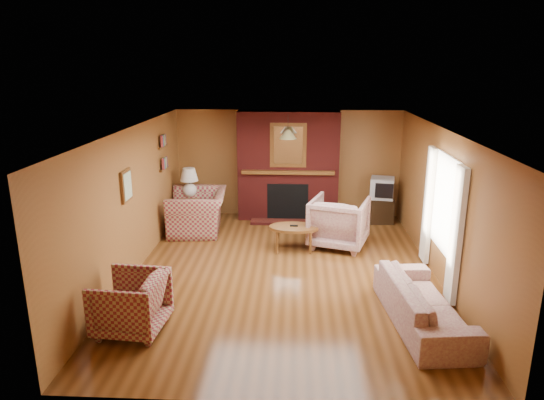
# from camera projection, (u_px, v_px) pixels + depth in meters

# --- Properties ---
(floor) EXTENTS (6.50, 6.50, 0.00)m
(floor) POSITION_uv_depth(u_px,v_px,m) (284.00, 272.00, 8.14)
(floor) COLOR #4B2A10
(floor) RESTS_ON ground
(ceiling) EXTENTS (6.50, 6.50, 0.00)m
(ceiling) POSITION_uv_depth(u_px,v_px,m) (285.00, 130.00, 7.48)
(ceiling) COLOR silver
(ceiling) RESTS_ON wall_back
(wall_back) EXTENTS (6.50, 0.00, 6.50)m
(wall_back) POSITION_uv_depth(u_px,v_px,m) (288.00, 164.00, 10.93)
(wall_back) COLOR #97632E
(wall_back) RESTS_ON floor
(wall_front) EXTENTS (6.50, 0.00, 6.50)m
(wall_front) POSITION_uv_depth(u_px,v_px,m) (276.00, 299.00, 4.69)
(wall_front) COLOR #97632E
(wall_front) RESTS_ON floor
(wall_left) EXTENTS (0.00, 6.50, 6.50)m
(wall_left) POSITION_uv_depth(u_px,v_px,m) (132.00, 202.00, 7.93)
(wall_left) COLOR #97632E
(wall_left) RESTS_ON floor
(wall_right) EXTENTS (0.00, 6.50, 6.50)m
(wall_right) POSITION_uv_depth(u_px,v_px,m) (442.00, 206.00, 7.69)
(wall_right) COLOR #97632E
(wall_right) RESTS_ON floor
(fireplace) EXTENTS (2.20, 0.82, 2.40)m
(fireplace) POSITION_uv_depth(u_px,v_px,m) (288.00, 167.00, 10.68)
(fireplace) COLOR #591613
(fireplace) RESTS_ON floor
(window_right) EXTENTS (0.10, 1.85, 2.00)m
(window_right) POSITION_uv_depth(u_px,v_px,m) (442.00, 214.00, 7.52)
(window_right) COLOR beige
(window_right) RESTS_ON wall_right
(bookshelf) EXTENTS (0.09, 0.55, 0.71)m
(bookshelf) POSITION_uv_depth(u_px,v_px,m) (165.00, 153.00, 9.63)
(bookshelf) COLOR brown
(bookshelf) RESTS_ON wall_left
(botanical_print) EXTENTS (0.05, 0.40, 0.50)m
(botanical_print) POSITION_uv_depth(u_px,v_px,m) (126.00, 186.00, 7.55)
(botanical_print) COLOR brown
(botanical_print) RESTS_ON wall_left
(pendant_light) EXTENTS (0.36, 0.36, 0.48)m
(pendant_light) POSITION_uv_depth(u_px,v_px,m) (288.00, 134.00, 9.80)
(pendant_light) COLOR black
(pendant_light) RESTS_ON ceiling
(plaid_loveseat) EXTENTS (1.26, 1.41, 0.85)m
(plaid_loveseat) POSITION_uv_depth(u_px,v_px,m) (198.00, 212.00, 10.02)
(plaid_loveseat) COLOR maroon
(plaid_loveseat) RESTS_ON floor
(plaid_armchair) EXTENTS (0.93, 0.91, 0.78)m
(plaid_armchair) POSITION_uv_depth(u_px,v_px,m) (131.00, 303.00, 6.28)
(plaid_armchair) COLOR maroon
(plaid_armchair) RESTS_ON floor
(floral_sofa) EXTENTS (1.02, 2.14, 0.60)m
(floral_sofa) POSITION_uv_depth(u_px,v_px,m) (423.00, 303.00, 6.48)
(floral_sofa) COLOR #BBB091
(floral_sofa) RESTS_ON floor
(floral_armchair) EXTENTS (1.29, 1.31, 0.95)m
(floral_armchair) POSITION_uv_depth(u_px,v_px,m) (339.00, 222.00, 9.21)
(floral_armchair) COLOR #BBB091
(floral_armchair) RESTS_ON floor
(coffee_table) EXTENTS (0.92, 0.57, 0.49)m
(coffee_table) POSITION_uv_depth(u_px,v_px,m) (294.00, 229.00, 9.01)
(coffee_table) COLOR brown
(coffee_table) RESTS_ON floor
(side_table) EXTENTS (0.47, 0.47, 0.61)m
(side_table) POSITION_uv_depth(u_px,v_px,m) (191.00, 211.00, 10.51)
(side_table) COLOR brown
(side_table) RESTS_ON floor
(table_lamp) EXTENTS (0.39, 0.39, 0.64)m
(table_lamp) POSITION_uv_depth(u_px,v_px,m) (189.00, 181.00, 10.33)
(table_lamp) COLOR silver
(table_lamp) RESTS_ON side_table
(tv_stand) EXTENTS (0.52, 0.47, 0.55)m
(tv_stand) POSITION_uv_depth(u_px,v_px,m) (381.00, 210.00, 10.65)
(tv_stand) COLOR black
(tv_stand) RESTS_ON floor
(crt_tv) EXTENTS (0.57, 0.57, 0.45)m
(crt_tv) POSITION_uv_depth(u_px,v_px,m) (382.00, 188.00, 10.51)
(crt_tv) COLOR #A9ACB1
(crt_tv) RESTS_ON tv_stand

